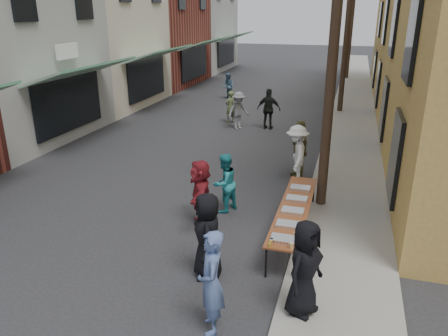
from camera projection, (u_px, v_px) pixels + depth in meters
The scene contains 27 objects.
ground at pixel (128, 236), 10.49m from camera, with size 120.00×120.00×0.00m, color #28282B.
sidewalk at pixel (353, 112), 22.65m from camera, with size 2.20×60.00×0.10m, color gray.
storefront_row at pixel (91, 27), 25.19m from camera, with size 8.00×37.00×9.00m.
utility_pole_near at pixel (334, 37), 10.50m from camera, with size 0.26×0.26×9.00m, color #2D2116.
utility_pole_mid at pixel (348, 22), 21.31m from camera, with size 0.26×0.26×9.00m, color #2D2116.
utility_pole_far at pixel (352, 17), 32.11m from camera, with size 0.26×0.26×9.00m, color #2D2116.
serving_table at pixel (294, 209), 10.25m from camera, with size 0.70×4.00×0.75m.
catering_tray_sausage at pixel (283, 239), 8.73m from camera, with size 0.50×0.33×0.08m, color maroon.
catering_tray_foil_b at pixel (288, 225), 9.32m from camera, with size 0.50×0.33×0.08m, color #B2B2B7.
catering_tray_buns at pixel (293, 211), 9.95m from camera, with size 0.50×0.33×0.08m, color tan.
catering_tray_foil_d at pixel (297, 199), 10.58m from camera, with size 0.50×0.33×0.08m, color #B2B2B7.
catering_tray_buns_end at pixel (300, 188), 11.21m from camera, with size 0.50×0.33×0.08m, color tan.
condiment_jar_a at pixel (270, 245), 8.52m from camera, with size 0.07×0.07×0.08m, color #A57F26.
condiment_jar_b at pixel (270, 243), 8.61m from camera, with size 0.07×0.07×0.08m, color #A57F26.
condiment_jar_c at pixel (271, 240), 8.70m from camera, with size 0.07×0.07×0.08m, color #A57F26.
cup_stack at pixel (291, 246), 8.45m from camera, with size 0.08×0.08×0.12m, color tan.
guest_front_a at pixel (207, 236), 8.63m from camera, with size 0.88×0.57×1.81m, color black.
guest_front_b at pixel (211, 283), 7.13m from camera, with size 0.67×0.44×1.85m, color #51679E.
guest_front_c at pixel (224, 183), 11.51m from camera, with size 0.78×0.61×1.61m, color teal.
guest_front_d at pixel (297, 155), 13.29m from camera, with size 1.20×0.69×1.86m, color white.
guest_front_e at pixel (299, 149), 13.89m from camera, with size 1.10×0.46×1.87m, color brown.
guest_queue_back at pixel (201, 193), 10.75m from camera, with size 1.59×0.51×1.72m, color maroon.
server at pixel (304, 268), 7.43m from camera, with size 0.86×0.56×1.75m, color black.
passerby_left at pixel (238, 111), 19.49m from camera, with size 1.08×0.62×1.67m, color slate.
passerby_mid at pixel (269, 109), 19.45m from camera, with size 1.06×0.44×1.82m, color black.
passerby_right at pixel (230, 107), 20.58m from camera, with size 0.55×0.36×1.51m, color #54643A.
passerby_far at pixel (228, 86), 25.99m from camera, with size 0.75×0.58×1.54m, color #41637E.
Camera 1 is at (4.84, -8.26, 5.14)m, focal length 35.00 mm.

